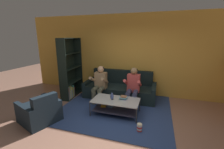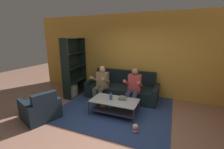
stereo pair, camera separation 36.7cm
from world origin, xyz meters
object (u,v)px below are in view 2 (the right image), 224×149
Objects in this scene: book_stack at (123,98)px; popcorn_tub at (135,128)px; person_seated_left at (101,82)px; person_seated_right at (134,86)px; bookshelf at (73,73)px; vase at (111,96)px; couch at (122,89)px; coffee_table at (114,104)px; armchair at (41,108)px.

book_stack is 1.29× the size of popcorn_tub.
person_seated_left is 1.10m from person_seated_right.
vase is at bearing -23.61° from bookshelf.
bookshelf is 10.43× the size of popcorn_tub.
person_seated_left is at bearing -134.60° from couch.
popcorn_tub is (2.68, -1.40, -0.75)m from bookshelf.
coffee_table is 1.95m from armchair.
armchair is (-1.52, -2.17, -0.02)m from couch.
person_seated_left is at bearing 132.75° from vase.
person_seated_right is 6.11× the size of vase.
person_seated_left is 0.57× the size of bookshelf.
popcorn_tub is at bearing -73.30° from person_seated_right.
couch reaches higher than vase.
book_stack is 2.19m from armchair.
coffee_table is (0.73, -0.68, -0.36)m from person_seated_left.
armchair is (-0.98, -1.62, -0.37)m from person_seated_left.
armchair is at bearing -142.00° from person_seated_right.
bookshelf is (-1.93, 0.79, 0.56)m from coffee_table.
person_seated_left reaches higher than armchair.
bookshelf is at bearing 157.76° from coffee_table.
vase is (0.09, -1.25, 0.21)m from couch.
book_stack is at bearing 127.02° from popcorn_tub.
couch is 12.63× the size of vase.
book_stack is 2.27m from bookshelf.
couch is 1.93× the size of coffee_table.
coffee_table is at bearing -22.24° from bookshelf.
armchair is (-1.71, -0.94, -0.01)m from coffee_table.
vase is at bearing 29.87° from armchair.
book_stack is at bearing 29.16° from armchair.
person_seated_left reaches higher than popcorn_tub.
armchair is (-1.62, -0.93, -0.24)m from vase.
book_stack is at bearing -30.80° from person_seated_left.
couch is 1.88m from bookshelf.
person_seated_right is 1.12× the size of armchair.
person_seated_right reaches higher than popcorn_tub.
armchair reaches higher than coffee_table.
person_seated_left is 1.93m from armchair.
person_seated_right is at bearing 73.38° from book_stack.
person_seated_right is at bearing -2.79° from bookshelf.
bookshelf reaches higher than coffee_table.
couch is at bearing 14.20° from bookshelf.
book_stack is at bearing -71.00° from couch.
person_seated_right is (0.55, -0.55, 0.35)m from couch.
bookshelf is at bearing -165.80° from couch.
person_seated_left is 6.05× the size of vase.
vase is at bearing -123.48° from person_seated_right.
bookshelf is at bearing 97.34° from armchair.
person_seated_left is 1.22m from bookshelf.
vase is 1.11m from popcorn_tub.
vase is at bearing -47.25° from person_seated_left.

